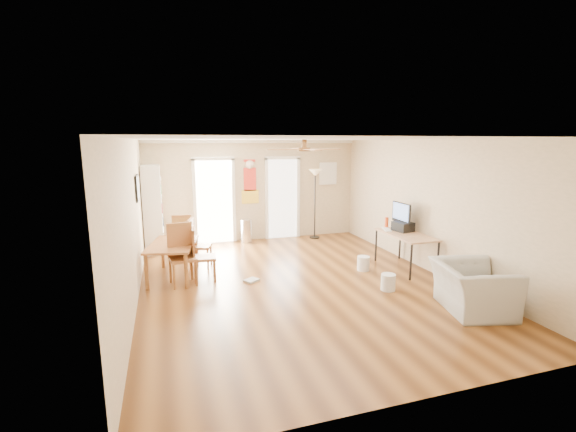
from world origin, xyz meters
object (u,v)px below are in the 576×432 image
object	(u,v)px
dining_chair_right_b	(204,255)
torchiere_lamp	(315,204)
trash_can	(246,231)
wastebasket_b	(388,282)
dining_chair_far	(182,236)
dining_table	(173,260)
bookshelf	(153,209)
wastebasket_a	(363,263)
dining_chair_near	(183,255)
dining_chair_right_a	(200,243)
armchair	(472,288)
printer	(403,227)
computer_desk	(405,251)

from	to	relation	value
dining_chair_right_b	torchiere_lamp	size ratio (longest dim) A/B	0.54
trash_can	wastebasket_b	world-z (taller)	trash_can
dining_chair_far	wastebasket_b	world-z (taller)	dining_chair_far
dining_table	trash_can	bearing A→B (deg)	49.89
bookshelf	wastebasket_a	world-z (taller)	bookshelf
dining_table	dining_chair_near	size ratio (longest dim) A/B	1.22
dining_chair_right_a	armchair	xyz separation A→B (m)	(3.75, -3.42, -0.14)
torchiere_lamp	printer	size ratio (longest dim) A/B	4.96
bookshelf	dining_chair_right_a	xyz separation A→B (m)	(0.93, -1.59, -0.51)
dining_chair_right_a	printer	size ratio (longest dim) A/B	2.70
dining_chair_near	dining_chair_right_a	bearing A→B (deg)	58.81
dining_chair_right_a	printer	xyz separation A→B (m)	(4.05, -1.09, 0.32)
wastebasket_a	armchair	distance (m)	2.33
dining_chair_far	computer_desk	xyz separation A→B (m)	(4.29, -2.18, -0.13)
dining_chair_right_a	trash_can	distance (m)	2.17
printer	wastebasket_a	xyz separation A→B (m)	(-0.94, -0.10, -0.68)
printer	armchair	xyz separation A→B (m)	(-0.30, -2.33, -0.46)
dining_chair_near	wastebasket_a	bearing A→B (deg)	-12.50
dining_chair_near	wastebasket_a	xyz separation A→B (m)	(3.50, -0.27, -0.40)
dining_chair_right_b	wastebasket_a	bearing A→B (deg)	-93.39
trash_can	wastebasket_b	xyz separation A→B (m)	(1.69, -4.02, -0.16)
bookshelf	trash_can	size ratio (longest dim) A/B	3.37
dining_chair_near	printer	bearing A→B (deg)	-10.27
printer	dining_chair_right_b	bearing A→B (deg)	166.12
bookshelf	dining_chair_right_b	xyz separation A→B (m)	(0.93, -2.41, -0.52)
wastebasket_a	wastebasket_b	size ratio (longest dim) A/B	0.99
dining_table	armchair	bearing A→B (deg)	-34.41
dining_chair_near	dining_chair_far	size ratio (longest dim) A/B	1.11
torchiere_lamp	computer_desk	distance (m)	3.14
wastebasket_a	dining_chair_right_a	bearing A→B (deg)	158.99
dining_chair_near	dining_table	bearing A→B (deg)	100.89
dining_chair_right_a	trash_can	world-z (taller)	dining_chair_right_a
dining_table	trash_can	distance (m)	2.88
wastebasket_b	armchair	distance (m)	1.37
dining_table	torchiere_lamp	size ratio (longest dim) A/B	0.73
dining_chair_near	printer	size ratio (longest dim) A/B	2.94
dining_chair_right_a	wastebasket_b	distance (m)	3.79
wastebasket_a	torchiere_lamp	bearing A→B (deg)	88.98
dining_chair_right_b	trash_can	bearing A→B (deg)	-23.70
dining_chair_right_b	torchiere_lamp	xyz separation A→B (m)	(3.16, 2.47, 0.43)
dining_chair_right_b	computer_desk	distance (m)	4.00
dining_table	computer_desk	size ratio (longest dim) A/B	0.99
trash_can	torchiere_lamp	size ratio (longest dim) A/B	0.33
torchiere_lamp	armchair	bearing A→B (deg)	-83.32
printer	trash_can	bearing A→B (deg)	124.19
dining_table	dining_chair_right_a	distance (m)	0.75
dining_chair_right_a	printer	bearing A→B (deg)	-88.35
wastebasket_b	bookshelf	bearing A→B (deg)	135.33
computer_desk	printer	world-z (taller)	printer
bookshelf	dining_chair_near	xyz separation A→B (m)	(0.53, -2.51, -0.46)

